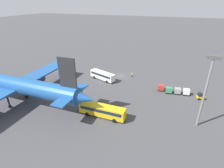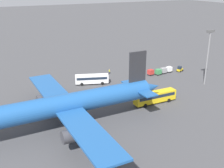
# 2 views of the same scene
# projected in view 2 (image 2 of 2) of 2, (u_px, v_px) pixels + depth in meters

# --- Properties ---
(ground_plane) EXTENTS (600.00, 600.00, 0.00)m
(ground_plane) POSITION_uv_depth(u_px,v_px,m) (99.00, 76.00, 98.63)
(ground_plane) COLOR #424244
(airplane) EXTENTS (54.54, 47.35, 15.97)m
(airplane) POSITION_uv_depth(u_px,v_px,m) (59.00, 106.00, 61.21)
(airplane) COLOR #1E5193
(airplane) RESTS_ON ground
(shuttle_bus_near) EXTENTS (10.90, 5.81, 3.08)m
(shuttle_bus_near) POSITION_uv_depth(u_px,v_px,m) (92.00, 79.00, 90.91)
(shuttle_bus_near) COLOR white
(shuttle_bus_near) RESTS_ON ground
(shuttle_bus_far) EXTENTS (12.43, 2.96, 3.21)m
(shuttle_bus_far) POSITION_uv_depth(u_px,v_px,m) (155.00, 96.00, 76.77)
(shuttle_bus_far) COLOR gold
(shuttle_bus_far) RESTS_ON ground
(baggage_tug) EXTENTS (2.71, 2.34, 2.10)m
(baggage_tug) POSITION_uv_depth(u_px,v_px,m) (180.00, 69.00, 103.60)
(baggage_tug) COLOR gold
(baggage_tug) RESTS_ON ground
(worker_person) EXTENTS (0.38, 0.38, 1.74)m
(worker_person) POSITION_uv_depth(u_px,v_px,m) (109.00, 71.00, 101.09)
(worker_person) COLOR #1E1E2D
(worker_person) RESTS_ON ground
(cargo_cart_white) EXTENTS (2.18, 1.91, 2.06)m
(cargo_cart_white) POSITION_uv_depth(u_px,v_px,m) (169.00, 69.00, 102.68)
(cargo_cart_white) COLOR #38383D
(cargo_cart_white) RESTS_ON ground
(cargo_cart_grey) EXTENTS (2.18, 1.91, 2.06)m
(cargo_cart_grey) POSITION_uv_depth(u_px,v_px,m) (164.00, 70.00, 101.31)
(cargo_cart_grey) COLOR #38383D
(cargo_cart_grey) RESTS_ON ground
(cargo_cart_green) EXTENTS (2.18, 1.91, 2.06)m
(cargo_cart_green) POSITION_uv_depth(u_px,v_px,m) (158.00, 72.00, 99.81)
(cargo_cart_green) COLOR #38383D
(cargo_cart_green) RESTS_ON ground
(cargo_cart_red) EXTENTS (2.18, 1.91, 2.06)m
(cargo_cart_red) POSITION_uv_depth(u_px,v_px,m) (151.00, 72.00, 99.42)
(cargo_cart_red) COLOR #38383D
(cargo_cart_red) RESTS_ON ground
(light_pole) EXTENTS (2.80, 0.70, 17.60)m
(light_pole) POSITION_uv_depth(u_px,v_px,m) (208.00, 52.00, 87.64)
(light_pole) COLOR slate
(light_pole) RESTS_ON ground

